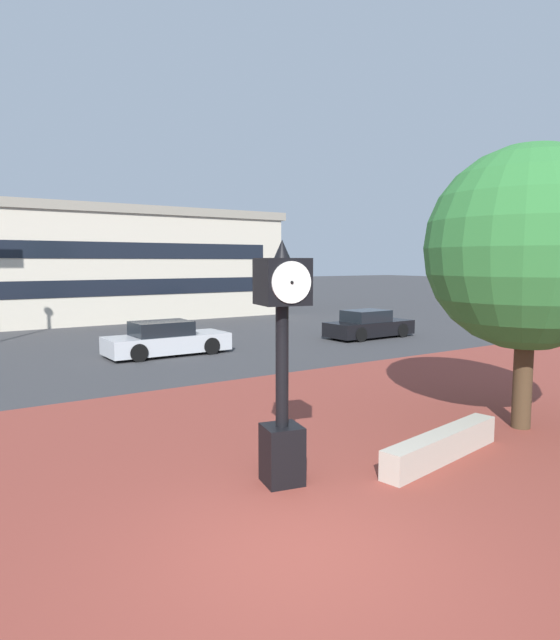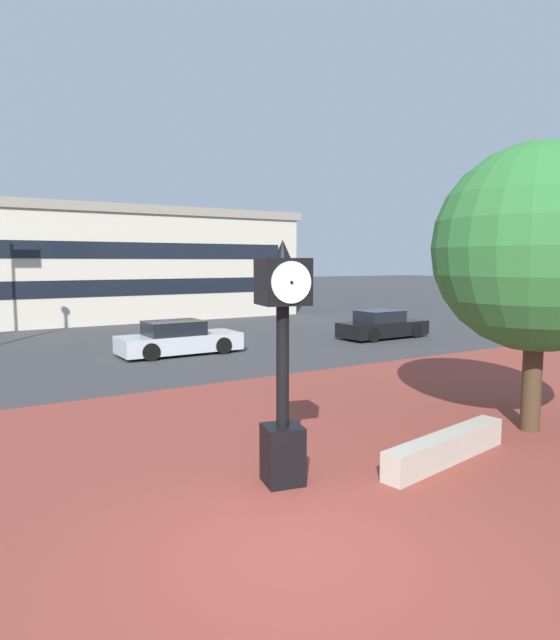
% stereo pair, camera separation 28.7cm
% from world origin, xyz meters
% --- Properties ---
extents(ground_plane, '(200.00, 200.00, 0.00)m').
position_xyz_m(ground_plane, '(0.00, 0.00, 0.00)').
color(ground_plane, '#38383A').
extents(plaza_brick_paving, '(44.00, 12.94, 0.01)m').
position_xyz_m(plaza_brick_paving, '(0.00, 2.47, 0.00)').
color(plaza_brick_paving, brown).
rests_on(plaza_brick_paving, ground).
extents(planter_wall, '(3.22, 0.95, 0.50)m').
position_xyz_m(planter_wall, '(3.89, 1.11, 0.25)').
color(planter_wall, '#ADA393').
rests_on(planter_wall, ground).
extents(street_clock, '(0.84, 0.88, 3.82)m').
position_xyz_m(street_clock, '(0.96, 1.82, 1.98)').
color(street_clock, black).
rests_on(street_clock, ground).
extents(plaza_tree, '(4.49, 4.18, 5.85)m').
position_xyz_m(plaza_tree, '(7.00, 1.60, 3.66)').
color(plaza_tree, '#42301E').
rests_on(plaza_tree, ground).
extents(car_street_near, '(4.57, 1.88, 1.28)m').
position_xyz_m(car_street_near, '(4.05, 14.23, 0.57)').
color(car_street_near, '#B7BABF').
rests_on(car_street_near, ground).
extents(car_street_distant, '(4.29, 1.90, 1.28)m').
position_xyz_m(car_street_distant, '(13.62, 13.55, 0.57)').
color(car_street_distant, black).
rests_on(car_street_distant, ground).
extents(civic_building, '(29.24, 13.64, 6.66)m').
position_xyz_m(civic_building, '(2.29, 31.95, 3.34)').
color(civic_building, beige).
rests_on(civic_building, ground).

